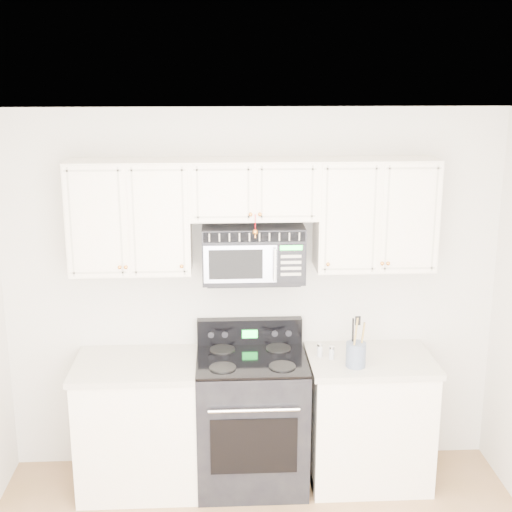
{
  "coord_description": "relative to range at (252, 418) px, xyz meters",
  "views": [
    {
      "loc": [
        -0.23,
        -3.08,
        2.85
      ],
      "look_at": [
        0.0,
        1.3,
        1.69
      ],
      "focal_mm": 50.0,
      "sensor_mm": 36.0,
      "label": 1
    }
  ],
  "objects": [
    {
      "name": "microwave",
      "position": [
        0.02,
        0.14,
        1.16
      ],
      "size": [
        0.68,
        0.39,
        0.38
      ],
      "color": "black",
      "rests_on": "ground"
    },
    {
      "name": "shaker_salt",
      "position": [
        0.47,
        0.03,
        0.48
      ],
      "size": [
        0.04,
        0.04,
        0.09
      ],
      "color": "#B6B7BF",
      "rests_on": "base_cabinet_right"
    },
    {
      "name": "base_cabinet_right",
      "position": [
        0.82,
        0.0,
        -0.06
      ],
      "size": [
        0.86,
        0.65,
        0.92
      ],
      "color": "white",
      "rests_on": "ground"
    },
    {
      "name": "base_cabinet_left",
      "position": [
        -0.78,
        0.0,
        -0.06
      ],
      "size": [
        0.86,
        0.65,
        0.92
      ],
      "color": "white",
      "rests_on": "ground"
    },
    {
      "name": "utensil_crock",
      "position": [
        0.69,
        -0.15,
        0.53
      ],
      "size": [
        0.13,
        0.13,
        0.35
      ],
      "color": "slate",
      "rests_on": "base_cabinet_right"
    },
    {
      "name": "room",
      "position": [
        0.02,
        -1.43,
        0.82
      ],
      "size": [
        3.51,
        3.51,
        2.61
      ],
      "color": "#956F50",
      "rests_on": "ground"
    },
    {
      "name": "upper_cabinets",
      "position": [
        0.02,
        0.15,
        1.45
      ],
      "size": [
        2.44,
        0.37,
        0.75
      ],
      "color": "white",
      "rests_on": "ground"
    },
    {
      "name": "shaker_pepper",
      "position": [
        0.55,
        -0.02,
        0.48
      ],
      "size": [
        0.04,
        0.04,
        0.09
      ],
      "color": "#B6B7BF",
      "rests_on": "base_cabinet_right"
    },
    {
      "name": "range",
      "position": [
        0.0,
        0.0,
        0.0
      ],
      "size": [
        0.75,
        0.68,
        1.12
      ],
      "color": "black",
      "rests_on": "ground"
    }
  ]
}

